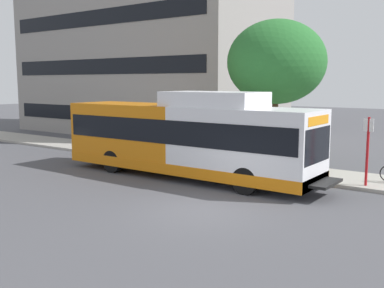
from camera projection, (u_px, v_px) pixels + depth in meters
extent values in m
plane|color=#4C4C51|center=(47.00, 179.00, 18.93)|extent=(120.00, 120.00, 0.00)
cube|color=#A8A399|center=(185.00, 159.00, 23.36)|extent=(3.00, 56.00, 0.14)
cube|color=white|center=(245.00, 143.00, 17.35)|extent=(2.54, 5.80, 2.73)
cube|color=orange|center=(134.00, 133.00, 20.74)|extent=(2.54, 5.80, 2.73)
cube|color=orange|center=(185.00, 165.00, 19.20)|extent=(2.57, 11.60, 0.44)
cube|color=black|center=(185.00, 129.00, 19.00)|extent=(2.58, 11.25, 0.96)
cube|color=black|center=(317.00, 145.00, 15.66)|extent=(2.34, 0.10, 1.24)
cube|color=orange|center=(318.00, 120.00, 15.54)|extent=(1.91, 0.08, 0.32)
cube|color=white|center=(213.00, 99.00, 17.97)|extent=(2.16, 4.06, 0.60)
cube|color=black|center=(326.00, 183.00, 15.61)|extent=(1.78, 0.60, 0.10)
cylinder|color=black|center=(245.00, 181.00, 16.21)|extent=(0.30, 1.00, 1.00)
cylinder|color=black|center=(273.00, 171.00, 18.02)|extent=(0.30, 1.00, 1.00)
cylinder|color=black|center=(113.00, 161.00, 20.16)|extent=(0.30, 1.00, 1.00)
cylinder|color=black|center=(146.00, 155.00, 21.97)|extent=(0.30, 1.00, 1.00)
cylinder|color=red|center=(367.00, 152.00, 16.90)|extent=(0.10, 0.10, 2.60)
cube|color=white|center=(369.00, 125.00, 16.75)|extent=(0.04, 0.36, 0.48)
cylinder|color=#4C3823|center=(275.00, 132.00, 21.47)|extent=(0.28, 0.28, 3.09)
ellipsoid|color=#286B2D|center=(276.00, 62.00, 21.03)|extent=(4.61, 4.61, 3.92)
cube|color=black|center=(149.00, 110.00, 36.94)|extent=(10.67, 18.66, 1.10)
cube|color=black|center=(148.00, 68.00, 36.47)|extent=(10.67, 18.66, 1.10)
cube|color=black|center=(148.00, 25.00, 36.01)|extent=(10.67, 18.66, 1.10)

